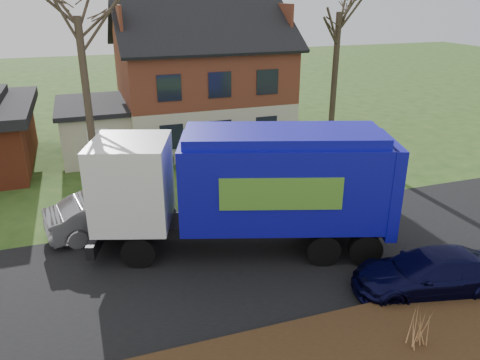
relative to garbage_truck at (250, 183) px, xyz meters
name	(u,v)px	position (x,y,z in m)	size (l,w,h in m)	color
ground	(252,261)	(-0.22, -0.86, -2.46)	(120.00, 120.00, 0.00)	#284918
road	(252,261)	(-0.22, -0.86, -2.45)	(80.00, 7.00, 0.02)	black
main_house	(193,74)	(1.27, 13.04, 1.57)	(12.95, 8.95, 9.26)	#BCB397
garbage_truck	(250,183)	(0.00, 0.00, 0.00)	(10.29, 5.58, 4.27)	black
silver_sedan	(112,213)	(-4.42, 2.84, -1.69)	(1.63, 4.67, 1.54)	#9FA1A7
navy_wagon	(430,273)	(4.14, -4.20, -1.79)	(1.86, 4.59, 1.33)	black
grass_clump_mid	(420,328)	(2.11, -6.24, -1.65)	(0.37, 0.30, 1.02)	tan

